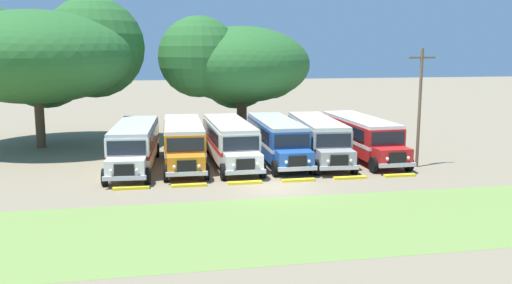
{
  "coord_description": "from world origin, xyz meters",
  "views": [
    {
      "loc": [
        -6.81,
        -28.99,
        7.67
      ],
      "look_at": [
        0.0,
        5.89,
        1.6
      ],
      "focal_mm": 38.25,
      "sensor_mm": 36.0,
      "label": 1
    }
  ],
  "objects_px": {
    "parked_bus_slot_1": "(184,141)",
    "secondary_tree": "(42,56)",
    "parked_bus_slot_4": "(318,137)",
    "parked_bus_slot_3": "(277,138)",
    "parked_bus_slot_5": "(361,135)",
    "parked_bus_slot_2": "(230,140)",
    "utility_pole": "(420,105)",
    "broad_shade_tree": "(236,65)",
    "parked_bus_slot_0": "(135,143)"
  },
  "relations": [
    {
      "from": "parked_bus_slot_1",
      "to": "secondary_tree",
      "type": "xyz_separation_m",
      "value": [
        -10.34,
        9.15,
        5.59
      ]
    },
    {
      "from": "parked_bus_slot_1",
      "to": "parked_bus_slot_4",
      "type": "height_order",
      "value": "same"
    },
    {
      "from": "parked_bus_slot_3",
      "to": "parked_bus_slot_5",
      "type": "relative_size",
      "value": 1.0
    },
    {
      "from": "parked_bus_slot_5",
      "to": "secondary_tree",
      "type": "relative_size",
      "value": 0.69
    },
    {
      "from": "parked_bus_slot_1",
      "to": "parked_bus_slot_3",
      "type": "bearing_deg",
      "value": 92.68
    },
    {
      "from": "parked_bus_slot_2",
      "to": "utility_pole",
      "type": "relative_size",
      "value": 1.4
    },
    {
      "from": "parked_bus_slot_5",
      "to": "broad_shade_tree",
      "type": "relative_size",
      "value": 0.83
    },
    {
      "from": "parked_bus_slot_3",
      "to": "parked_bus_slot_5",
      "type": "distance_m",
      "value": 6.16
    },
    {
      "from": "parked_bus_slot_5",
      "to": "parked_bus_slot_3",
      "type": "bearing_deg",
      "value": -92.68
    },
    {
      "from": "utility_pole",
      "to": "broad_shade_tree",
      "type": "bearing_deg",
      "value": 123.5
    },
    {
      "from": "parked_bus_slot_0",
      "to": "utility_pole",
      "type": "xyz_separation_m",
      "value": [
        18.25,
        -3.45,
        2.54
      ]
    },
    {
      "from": "parked_bus_slot_3",
      "to": "broad_shade_tree",
      "type": "relative_size",
      "value": 0.83
    },
    {
      "from": "parked_bus_slot_1",
      "to": "parked_bus_slot_2",
      "type": "height_order",
      "value": "same"
    },
    {
      "from": "parked_bus_slot_3",
      "to": "utility_pole",
      "type": "bearing_deg",
      "value": 65.84
    },
    {
      "from": "parked_bus_slot_2",
      "to": "parked_bus_slot_3",
      "type": "distance_m",
      "value": 3.36
    },
    {
      "from": "utility_pole",
      "to": "parked_bus_slot_5",
      "type": "bearing_deg",
      "value": 122.65
    },
    {
      "from": "parked_bus_slot_0",
      "to": "parked_bus_slot_1",
      "type": "relative_size",
      "value": 1.01
    },
    {
      "from": "parked_bus_slot_1",
      "to": "broad_shade_tree",
      "type": "distance_m",
      "value": 12.93
    },
    {
      "from": "parked_bus_slot_2",
      "to": "parked_bus_slot_3",
      "type": "relative_size",
      "value": 1.0
    },
    {
      "from": "secondary_tree",
      "to": "parked_bus_slot_5",
      "type": "bearing_deg",
      "value": -21.95
    },
    {
      "from": "parked_bus_slot_1",
      "to": "parked_bus_slot_2",
      "type": "distance_m",
      "value": 3.12
    },
    {
      "from": "parked_bus_slot_3",
      "to": "broad_shade_tree",
      "type": "xyz_separation_m",
      "value": [
        -1.12,
        10.69,
        4.73
      ]
    },
    {
      "from": "parked_bus_slot_4",
      "to": "parked_bus_slot_5",
      "type": "xyz_separation_m",
      "value": [
        3.27,
        0.07,
        0.0
      ]
    },
    {
      "from": "parked_bus_slot_0",
      "to": "parked_bus_slot_3",
      "type": "bearing_deg",
      "value": 97.57
    },
    {
      "from": "parked_bus_slot_2",
      "to": "parked_bus_slot_3",
      "type": "bearing_deg",
      "value": 94.26
    },
    {
      "from": "parked_bus_slot_2",
      "to": "parked_bus_slot_5",
      "type": "bearing_deg",
      "value": 89.82
    },
    {
      "from": "broad_shade_tree",
      "to": "secondary_tree",
      "type": "height_order",
      "value": "secondary_tree"
    },
    {
      "from": "parked_bus_slot_0",
      "to": "parked_bus_slot_4",
      "type": "height_order",
      "value": "same"
    },
    {
      "from": "parked_bus_slot_5",
      "to": "broad_shade_tree",
      "type": "distance_m",
      "value": 13.92
    },
    {
      "from": "parked_bus_slot_2",
      "to": "secondary_tree",
      "type": "relative_size",
      "value": 0.69
    },
    {
      "from": "parked_bus_slot_0",
      "to": "broad_shade_tree",
      "type": "distance_m",
      "value": 14.86
    },
    {
      "from": "parked_bus_slot_3",
      "to": "parked_bus_slot_4",
      "type": "height_order",
      "value": "same"
    },
    {
      "from": "parked_bus_slot_3",
      "to": "secondary_tree",
      "type": "distance_m",
      "value": 19.9
    },
    {
      "from": "parked_bus_slot_0",
      "to": "broad_shade_tree",
      "type": "xyz_separation_m",
      "value": [
        8.55,
        11.2,
        4.73
      ]
    },
    {
      "from": "parked_bus_slot_2",
      "to": "parked_bus_slot_4",
      "type": "relative_size",
      "value": 0.99
    },
    {
      "from": "parked_bus_slot_0",
      "to": "parked_bus_slot_3",
      "type": "distance_m",
      "value": 9.69
    },
    {
      "from": "parked_bus_slot_3",
      "to": "secondary_tree",
      "type": "xyz_separation_m",
      "value": [
        -16.8,
        9.06,
        5.59
      ]
    },
    {
      "from": "parked_bus_slot_4",
      "to": "broad_shade_tree",
      "type": "xyz_separation_m",
      "value": [
        -4.01,
        10.95,
        4.73
      ]
    },
    {
      "from": "parked_bus_slot_0",
      "to": "parked_bus_slot_2",
      "type": "distance_m",
      "value": 6.33
    },
    {
      "from": "parked_bus_slot_1",
      "to": "secondary_tree",
      "type": "bearing_deg",
      "value": -129.59
    },
    {
      "from": "parked_bus_slot_2",
      "to": "secondary_tree",
      "type": "xyz_separation_m",
      "value": [
        -13.45,
        9.36,
        5.59
      ]
    },
    {
      "from": "utility_pole",
      "to": "parked_bus_slot_1",
      "type": "bearing_deg",
      "value": 165.55
    },
    {
      "from": "parked_bus_slot_3",
      "to": "secondary_tree",
      "type": "height_order",
      "value": "secondary_tree"
    },
    {
      "from": "parked_bus_slot_4",
      "to": "parked_bus_slot_5",
      "type": "height_order",
      "value": "same"
    },
    {
      "from": "secondary_tree",
      "to": "parked_bus_slot_2",
      "type": "bearing_deg",
      "value": -34.83
    },
    {
      "from": "parked_bus_slot_4",
      "to": "parked_bus_slot_3",
      "type": "bearing_deg",
      "value": -90.96
    },
    {
      "from": "parked_bus_slot_1",
      "to": "parked_bus_slot_0",
      "type": "bearing_deg",
      "value": -80.61
    },
    {
      "from": "parked_bus_slot_3",
      "to": "utility_pole",
      "type": "xyz_separation_m",
      "value": [
        8.58,
        -3.96,
        2.54
      ]
    },
    {
      "from": "broad_shade_tree",
      "to": "parked_bus_slot_1",
      "type": "bearing_deg",
      "value": -116.37
    },
    {
      "from": "parked_bus_slot_1",
      "to": "parked_bus_slot_4",
      "type": "distance_m",
      "value": 9.36
    }
  ]
}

